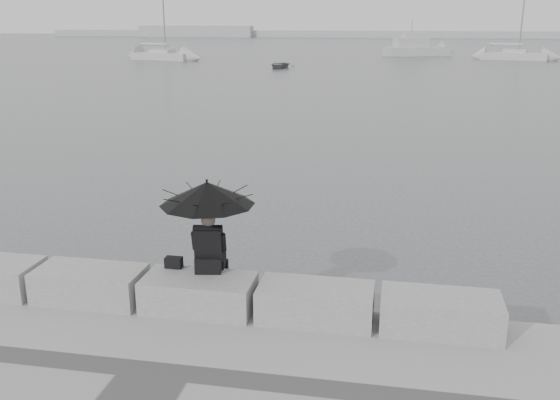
% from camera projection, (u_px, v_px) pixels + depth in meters
% --- Properties ---
extents(ground, '(360.00, 360.00, 0.00)m').
position_uv_depth(ground, '(210.00, 326.00, 9.65)').
color(ground, '#434548').
rests_on(ground, ground).
extents(stone_block_left, '(1.60, 0.80, 0.50)m').
position_uv_depth(stone_block_left, '(90.00, 285.00, 9.32)').
color(stone_block_left, gray).
rests_on(stone_block_left, promenade).
extents(stone_block_centre, '(1.60, 0.80, 0.50)m').
position_uv_depth(stone_block_centre, '(199.00, 294.00, 9.01)').
color(stone_block_centre, gray).
rests_on(stone_block_centre, promenade).
extents(stone_block_right, '(1.60, 0.80, 0.50)m').
position_uv_depth(stone_block_right, '(316.00, 303.00, 8.71)').
color(stone_block_right, gray).
rests_on(stone_block_right, promenade).
extents(stone_block_far_right, '(1.60, 0.80, 0.50)m').
position_uv_depth(stone_block_far_right, '(440.00, 314.00, 8.41)').
color(stone_block_far_right, gray).
rests_on(stone_block_far_right, promenade).
extents(seated_person, '(1.38, 1.38, 1.39)m').
position_uv_depth(seated_person, '(207.00, 203.00, 8.91)').
color(seated_person, black).
rests_on(seated_person, stone_block_centre).
extents(bag, '(0.25, 0.14, 0.16)m').
position_uv_depth(bag, '(174.00, 262.00, 9.29)').
color(bag, black).
rests_on(bag, stone_block_centre).
extents(distant_landmass, '(180.00, 8.00, 2.80)m').
position_uv_depth(distant_landmass, '(358.00, 34.00, 156.59)').
color(distant_landmass, '#A8ABAE').
rests_on(distant_landmass, ground).
extents(sailboat_left, '(7.81, 4.36, 12.90)m').
position_uv_depth(sailboat_left, '(162.00, 55.00, 71.53)').
color(sailboat_left, '#BBBBBD').
rests_on(sailboat_left, ground).
extents(sailboat_right, '(7.48, 4.02, 12.90)m').
position_uv_depth(sailboat_right, '(514.00, 55.00, 71.46)').
color(sailboat_right, '#BBBBBD').
rests_on(sailboat_right, ground).
extents(motor_cruiser, '(8.69, 5.30, 4.50)m').
position_uv_depth(motor_cruiser, '(417.00, 49.00, 79.52)').
color(motor_cruiser, '#BBBBBD').
rests_on(motor_cruiser, ground).
extents(dinghy, '(3.66, 2.03, 0.59)m').
position_uv_depth(dinghy, '(279.00, 65.00, 59.65)').
color(dinghy, slate).
rests_on(dinghy, ground).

